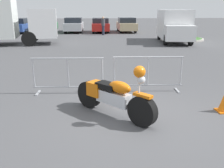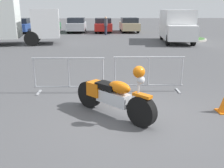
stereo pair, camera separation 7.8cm
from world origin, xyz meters
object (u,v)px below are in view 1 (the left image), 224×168
Objects in this scene: motorcycle at (113,95)px; parked_car_silver at (74,25)px; parked_car_green at (46,25)px; pedestrian at (103,25)px; delivery_van at (174,25)px; crowd_barrier_far at (148,74)px; parked_car_red at (100,25)px; crowd_barrier_near at (68,75)px; parked_car_tan at (126,25)px; parked_car_blue at (19,25)px.

parked_car_silver reaches higher than motorcycle.
parked_car_green is 2.59× the size of pedestrian.
motorcycle is at bearing -15.55° from delivery_van.
parked_car_red is at bearing 92.04° from crowd_barrier_far.
delivery_van reaches higher than crowd_barrier_far.
crowd_barrier_near is at bearing -23.16° from delivery_van.
delivery_van reaches higher than pedestrian.
parked_car_tan is 3.95m from pedestrian.
delivery_van reaches higher than parked_car_tan.
parked_car_green is 6.28m from pedestrian.
pedestrian is at bearing -107.84° from parked_car_blue.
crowd_barrier_near is 16.86m from pedestrian.
parked_car_silver reaches higher than parked_car_green.
pedestrian is (5.69, -2.66, 0.17)m from parked_car_green.
parked_car_green is 2.80m from parked_car_silver.
parked_car_silver is 1.01× the size of parked_car_tan.
parked_car_green is at bearing -168.46° from pedestrian.
parked_car_blue is 0.98× the size of parked_car_tan.
parked_car_tan reaches higher than crowd_barrier_near.
parked_car_silver is at bearing 99.86° from crowd_barrier_far.
parked_car_silver reaches higher than parked_car_red.
parked_car_blue is 11.04m from parked_car_tan.
pedestrian is (8.45, -2.87, 0.18)m from parked_car_blue.
crowd_barrier_near is at bearing -160.40° from parked_car_blue.
crowd_barrier_far is at bearing 0.00° from crowd_barrier_near.
delivery_van is at bearing -163.26° from parked_car_tan.
pedestrian is at bearing 134.44° from motorcycle.
parked_car_silver is (5.52, 0.28, 0.02)m from parked_car_blue.
delivery_van is (5.62, 13.02, 0.75)m from motorcycle.
parked_car_red is at bearing 85.20° from crowd_barrier_near.
parked_car_tan is at bearing -86.29° from parked_car_red.
parked_car_red is at bearing 129.90° from pedestrian.
pedestrian reaches higher than parked_car_tan.
parked_car_silver is (-1.12, 19.91, 0.21)m from crowd_barrier_near.
crowd_barrier_near is 19.66m from parked_car_red.
parked_car_blue is 0.99× the size of parked_car_green.
motorcycle is 0.41× the size of parked_car_green.
motorcycle is at bearing -124.64° from crowd_barrier_far.
parked_car_blue reaches higher than crowd_barrier_near.
crowd_barrier_far is 0.48× the size of parked_car_blue.
pedestrian is (0.64, 18.46, 0.42)m from motorcycle.
crowd_barrier_far is (2.34, 0.00, 0.00)m from crowd_barrier_near.
delivery_van is (4.44, 11.33, 0.69)m from crowd_barrier_far.
parked_car_red is 2.56× the size of pedestrian.
delivery_van is 1.19× the size of parked_car_green.
parked_car_blue is 8.28m from parked_car_red.
parked_car_red is 2.85m from pedestrian.
parked_car_blue reaches higher than parked_car_red.
delivery_van reaches higher than motorcycle.
parked_car_blue is at bearing 91.44° from parked_car_tan.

